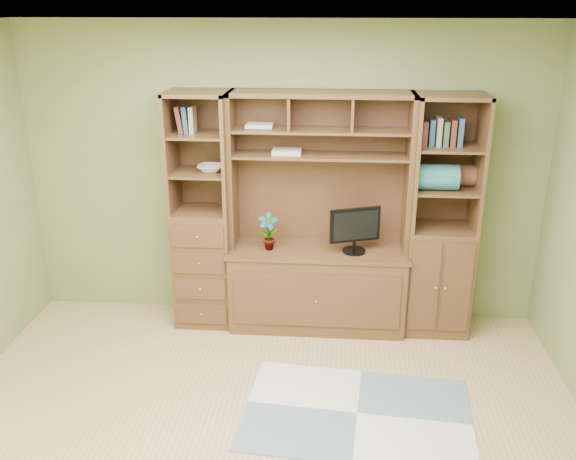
# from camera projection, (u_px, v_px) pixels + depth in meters

# --- Properties ---
(room) EXTENTS (4.60, 4.10, 2.64)m
(room) POSITION_uv_depth(u_px,v_px,m) (251.00, 271.00, 3.42)
(room) COLOR tan
(room) RESTS_ON ground
(center_hutch) EXTENTS (1.54, 0.53, 2.05)m
(center_hutch) POSITION_uv_depth(u_px,v_px,m) (319.00, 217.00, 5.12)
(center_hutch) COLOR #54351D
(center_hutch) RESTS_ON ground
(left_tower) EXTENTS (0.50, 0.45, 2.05)m
(left_tower) POSITION_uv_depth(u_px,v_px,m) (202.00, 212.00, 5.23)
(left_tower) COLOR #54351D
(left_tower) RESTS_ON ground
(right_tower) EXTENTS (0.55, 0.45, 2.05)m
(right_tower) POSITION_uv_depth(u_px,v_px,m) (442.00, 218.00, 5.08)
(right_tower) COLOR #54351D
(right_tower) RESTS_ON ground
(rug) EXTENTS (1.67, 1.19, 0.01)m
(rug) POSITION_uv_depth(u_px,v_px,m) (357.00, 413.00, 4.28)
(rug) COLOR #A0A5A5
(rug) RESTS_ON ground
(monitor) EXTENTS (0.48, 0.33, 0.54)m
(monitor) POSITION_uv_depth(u_px,v_px,m) (355.00, 222.00, 5.07)
(monitor) COLOR black
(monitor) RESTS_ON center_hutch
(orchid) EXTENTS (0.17, 0.12, 0.33)m
(orchid) POSITION_uv_depth(u_px,v_px,m) (268.00, 232.00, 5.16)
(orchid) COLOR #B5603D
(orchid) RESTS_ON center_hutch
(magazines) EXTENTS (0.24, 0.17, 0.04)m
(magazines) POSITION_uv_depth(u_px,v_px,m) (287.00, 151.00, 5.03)
(magazines) COLOR beige
(magazines) RESTS_ON center_hutch
(bowl) EXTENTS (0.22, 0.22, 0.05)m
(bowl) POSITION_uv_depth(u_px,v_px,m) (211.00, 168.00, 5.08)
(bowl) COLOR beige
(bowl) RESTS_ON left_tower
(blanket_teal) EXTENTS (0.36, 0.21, 0.21)m
(blanket_teal) POSITION_uv_depth(u_px,v_px,m) (435.00, 177.00, 4.91)
(blanket_teal) COLOR #29686D
(blanket_teal) RESTS_ON right_tower
(blanket_red) EXTENTS (0.32, 0.18, 0.18)m
(blanket_red) POSITION_uv_depth(u_px,v_px,m) (457.00, 175.00, 5.02)
(blanket_red) COLOR brown
(blanket_red) RESTS_ON right_tower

